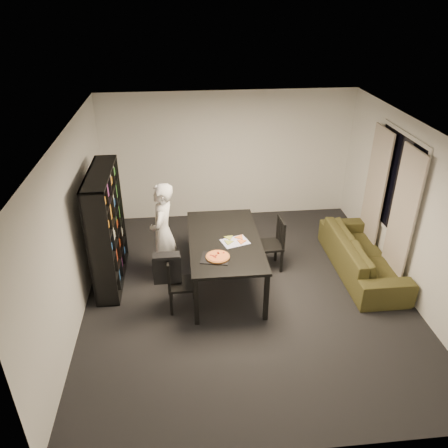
{
  "coord_description": "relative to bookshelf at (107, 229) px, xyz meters",
  "views": [
    {
      "loc": [
        -0.93,
        -5.54,
        4.29
      ],
      "look_at": [
        -0.32,
        0.38,
        1.05
      ],
      "focal_mm": 35.0,
      "sensor_mm": 36.0,
      "label": 1
    }
  ],
  "objects": [
    {
      "name": "draped_jacket",
      "position": [
        0.94,
        -0.86,
        -0.22
      ],
      "size": [
        0.41,
        0.18,
        0.49
      ],
      "rotation": [
        0.0,
        0.0,
        1.59
      ],
      "color": "black",
      "rests_on": "chair_left"
    },
    {
      "name": "window_pane",
      "position": [
        4.64,
        -0.0,
        0.55
      ],
      "size": [
        0.02,
        1.4,
        1.6
      ],
      "primitive_type": "cube",
      "color": "black",
      "rests_on": "room"
    },
    {
      "name": "dining_table",
      "position": [
        1.83,
        -0.32,
        -0.19
      ],
      "size": [
        1.11,
        2.0,
        0.83
      ],
      "color": "black",
      "rests_on": "room"
    },
    {
      "name": "window_frame",
      "position": [
        4.64,
        -0.0,
        0.55
      ],
      "size": [
        0.03,
        1.52,
        1.72
      ],
      "primitive_type": "cube",
      "color": "white",
      "rests_on": "room"
    },
    {
      "name": "kitchen_towel",
      "position": [
        1.98,
        -0.42,
        -0.11
      ],
      "size": [
        0.47,
        0.41,
        0.01
      ],
      "primitive_type": "cube",
      "rotation": [
        0.0,
        0.0,
        0.31
      ],
      "color": "silver",
      "rests_on": "dining_table"
    },
    {
      "name": "bookshelf",
      "position": [
        0.0,
        0.0,
        0.0
      ],
      "size": [
        0.35,
        1.5,
        1.9
      ],
      "primitive_type": "cube",
      "color": "black",
      "rests_on": "room"
    },
    {
      "name": "chair_right",
      "position": [
        2.71,
        0.07,
        -0.42
      ],
      "size": [
        0.45,
        0.45,
        0.92
      ],
      "rotation": [
        0.0,
        0.0,
        -1.51
      ],
      "color": "black",
      "rests_on": "room"
    },
    {
      "name": "pizza_slices",
      "position": [
        1.98,
        -0.37,
        -0.1
      ],
      "size": [
        0.43,
        0.38,
        0.01
      ],
      "primitive_type": null,
      "rotation": [
        0.0,
        0.0,
        -0.23
      ],
      "color": "gold",
      "rests_on": "dining_table"
    },
    {
      "name": "room",
      "position": [
        2.16,
        -0.6,
        0.35
      ],
      "size": [
        5.01,
        5.51,
        2.61
      ],
      "color": "black",
      "rests_on": "ground"
    },
    {
      "name": "sofa",
      "position": [
        4.18,
        -0.2,
        -0.63
      ],
      "size": [
        0.85,
        2.18,
        0.64
      ],
      "primitive_type": "imported",
      "rotation": [
        0.0,
        0.0,
        1.57
      ],
      "color": "#3A3817",
      "rests_on": "room"
    },
    {
      "name": "pepperoni_pizza",
      "position": [
        1.68,
        -0.85,
        -0.09
      ],
      "size": [
        0.35,
        0.35,
        0.03
      ],
      "rotation": [
        0.0,
        0.0,
        0.07
      ],
      "color": "brown",
      "rests_on": "dining_table"
    },
    {
      "name": "baking_tray",
      "position": [
        1.64,
        -0.85,
        -0.11
      ],
      "size": [
        0.46,
        0.4,
        0.01
      ],
      "primitive_type": "cube",
      "rotation": [
        0.0,
        0.0,
        -0.21
      ],
      "color": "black",
      "rests_on": "dining_table"
    },
    {
      "name": "chair_left",
      "position": [
        1.06,
        -0.85,
        -0.45
      ],
      "size": [
        0.42,
        0.42,
        0.88
      ],
      "rotation": [
        0.0,
        0.0,
        1.59
      ],
      "color": "black",
      "rests_on": "room"
    },
    {
      "name": "curtain_right",
      "position": [
        4.56,
        0.52,
        0.2
      ],
      "size": [
        0.03,
        0.7,
        2.25
      ],
      "primitive_type": "cube",
      "color": "#BAAD9F",
      "rests_on": "room"
    },
    {
      "name": "person",
      "position": [
        0.87,
        -0.02,
        -0.11
      ],
      "size": [
        0.51,
        0.68,
        1.68
      ],
      "primitive_type": "imported",
      "rotation": [
        0.0,
        0.0,
        -1.76
      ],
      "color": "white",
      "rests_on": "room"
    },
    {
      "name": "curtain_left",
      "position": [
        4.56,
        -0.52,
        0.2
      ],
      "size": [
        0.03,
        0.7,
        2.25
      ],
      "primitive_type": "cube",
      "color": "#BAAD9F",
      "rests_on": "room"
    }
  ]
}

